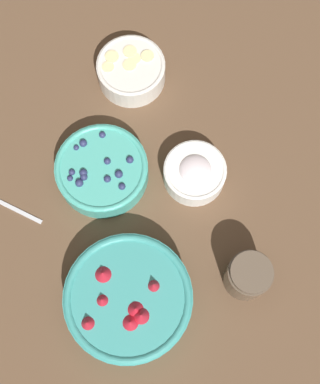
% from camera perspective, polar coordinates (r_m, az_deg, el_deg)
% --- Properties ---
extents(ground_plane, '(4.00, 4.00, 0.00)m').
position_cam_1_polar(ground_plane, '(1.05, -1.85, -0.81)').
color(ground_plane, brown).
extents(bowl_strawberries, '(0.23, 0.23, 0.09)m').
position_cam_1_polar(bowl_strawberries, '(0.98, -3.39, -11.33)').
color(bowl_strawberries, teal).
rests_on(bowl_strawberries, ground_plane).
extents(bowl_blueberries, '(0.18, 0.18, 0.06)m').
position_cam_1_polar(bowl_blueberries, '(1.05, -6.22, 2.33)').
color(bowl_blueberries, '#47AD9E').
rests_on(bowl_blueberries, ground_plane).
extents(bowl_bananas, '(0.14, 0.14, 0.06)m').
position_cam_1_polar(bowl_bananas, '(1.13, -3.10, 12.86)').
color(bowl_bananas, silver).
rests_on(bowl_bananas, ground_plane).
extents(bowl_cream, '(0.12, 0.12, 0.06)m').
position_cam_1_polar(bowl_cream, '(1.04, 3.72, 2.10)').
color(bowl_cream, white).
rests_on(bowl_cream, ground_plane).
extents(jar_chocolate, '(0.08, 0.08, 0.09)m').
position_cam_1_polar(jar_chocolate, '(0.99, 9.47, -8.62)').
color(jar_chocolate, brown).
rests_on(jar_chocolate, ground_plane).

